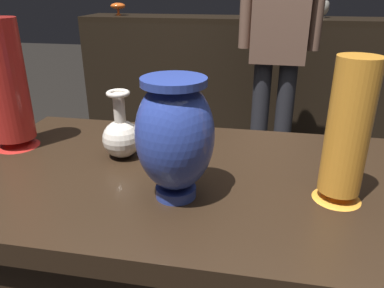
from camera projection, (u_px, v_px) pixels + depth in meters
back_display_shelf at (247, 82)px, 2.99m from camera, size 2.60×0.40×0.99m
vase_centerpiece at (175, 135)px, 0.74m from camera, size 0.16×0.16×0.26m
vase_tall_behind at (347, 135)px, 0.73m from camera, size 0.10×0.10×0.30m
vase_left_accent at (121, 135)px, 0.96m from camera, size 0.10×0.10×0.18m
vase_right_accent at (6, 87)px, 0.98m from camera, size 0.12×0.12×0.34m
shelf_vase_far_left at (118, 6)px, 2.93m from camera, size 0.12×0.12×0.09m
shelf_vase_center at (251, 9)px, 2.74m from camera, size 0.10×0.10×0.19m
shelf_vase_right at (323, 7)px, 2.73m from camera, size 0.08×0.08×0.14m
visitor_center_back at (279, 37)px, 2.18m from camera, size 0.47×0.19×1.59m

